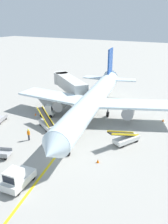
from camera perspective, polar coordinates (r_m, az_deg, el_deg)
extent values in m
plane|color=#9E9B93|center=(29.32, -6.08, -11.26)|extent=(300.00, 300.00, 0.00)
cube|color=yellow|center=(33.64, -3.57, -6.46)|extent=(15.58, 78.58, 0.01)
cylinder|color=silver|center=(38.21, 2.12, 2.81)|extent=(8.97, 30.08, 3.30)
cone|color=silver|center=(24.35, -7.99, -9.34)|extent=(3.63, 2.97, 3.23)
cone|color=silver|center=(53.51, 6.76, 8.76)|extent=(3.61, 3.35, 3.14)
cube|color=silver|center=(38.67, 13.48, 1.81)|extent=(13.69, 9.13, 0.36)
cylinder|color=gray|center=(38.19, 10.79, 0.17)|extent=(2.48, 3.50, 1.90)
cube|color=silver|center=(42.09, -7.26, 3.91)|extent=(13.07, 4.62, 0.36)
cylinder|color=gray|center=(40.92, -5.66, 1.97)|extent=(2.48, 3.50, 1.90)
cube|color=navy|center=(50.47, 6.42, 12.20)|extent=(1.04, 3.98, 5.20)
cube|color=silver|center=(50.37, 9.54, 7.77)|extent=(5.63, 3.77, 0.24)
cube|color=silver|center=(51.46, 2.85, 8.35)|extent=(5.31, 2.47, 0.24)
cylinder|color=#4C4C51|center=(29.01, -3.91, -7.95)|extent=(0.20, 0.20, 3.12)
cylinder|color=black|center=(29.67, -3.85, -10.09)|extent=(0.45, 0.62, 0.56)
cylinder|color=#4C4C51|center=(40.24, 5.85, 0.86)|extent=(0.20, 0.20, 3.12)
cylinder|color=black|center=(40.64, 5.79, -0.56)|extent=(0.53, 1.01, 0.96)
cylinder|color=#4C4C51|center=(41.23, -0.15, 1.51)|extent=(0.20, 0.20, 3.12)
cylinder|color=black|center=(41.63, -0.14, 0.12)|extent=(0.53, 1.01, 0.96)
cube|color=black|center=(25.74, -6.18, -6.48)|extent=(2.94, 1.52, 0.60)
cube|color=beige|center=(47.34, -3.36, 6.80)|extent=(11.02, 9.48, 2.50)
cylinder|color=beige|center=(52.55, -5.56, 8.28)|extent=(3.20, 3.20, 2.50)
cylinder|color=#59595B|center=(46.43, -2.52, 3.38)|extent=(0.56, 0.56, 2.35)
cube|color=#333338|center=(46.74, -2.50, 2.31)|extent=(1.80, 1.40, 0.50)
cube|color=silver|center=(25.70, -15.60, -15.56)|extent=(2.20, 3.75, 0.80)
cube|color=silver|center=(24.77, -16.75, -14.58)|extent=(1.65, 1.74, 1.10)
cube|color=black|center=(24.32, -17.92, -15.51)|extent=(1.43, 0.20, 0.77)
cylinder|color=black|center=(24.79, -15.82, -18.39)|extent=(0.27, 0.62, 0.60)
cylinder|color=black|center=(25.67, -18.78, -17.18)|extent=(0.27, 0.62, 0.60)
cylinder|color=black|center=(26.30, -12.34, -15.33)|extent=(0.27, 0.62, 0.60)
cylinder|color=black|center=(27.13, -15.23, -14.32)|extent=(0.27, 0.62, 0.60)
cube|color=silver|center=(41.14, -8.97, -0.18)|extent=(2.67, 1.93, 0.70)
cube|color=silver|center=(40.67, -8.49, 0.95)|extent=(1.33, 1.30, 1.10)
cube|color=black|center=(40.51, -7.80, 0.89)|extent=(0.35, 0.96, 0.77)
cylinder|color=black|center=(41.48, -7.59, -0.44)|extent=(0.64, 0.38, 0.60)
cylinder|color=black|center=(40.52, -8.09, -1.02)|extent=(0.64, 0.38, 0.60)
cylinder|color=black|center=(42.04, -9.76, -0.26)|extent=(0.64, 0.38, 0.60)
cylinder|color=black|center=(41.09, -10.30, -0.83)|extent=(0.64, 0.38, 0.60)
cube|color=silver|center=(32.69, 10.27, -6.52)|extent=(3.11, 4.06, 0.60)
cylinder|color=black|center=(31.62, 9.27, -8.12)|extent=(0.48, 0.63, 0.60)
cylinder|color=black|center=(32.42, 7.74, -7.21)|extent=(0.48, 0.63, 0.60)
cylinder|color=black|center=(33.30, 12.66, -6.74)|extent=(0.48, 0.63, 0.60)
cylinder|color=black|center=(34.07, 11.12, -5.91)|extent=(0.48, 0.63, 0.60)
cube|color=black|center=(31.87, 9.60, -5.31)|extent=(3.14, 4.83, 1.76)
cube|color=yellow|center=(31.53, 10.17, -5.43)|extent=(2.43, 4.47, 1.84)
cube|color=yellow|center=(32.10, 9.07, -4.83)|extent=(2.43, 4.47, 1.84)
cube|color=silver|center=(36.84, -8.92, -3.00)|extent=(4.02, 3.28, 0.60)
cylinder|color=black|center=(37.92, -10.54, -2.86)|extent=(0.63, 0.50, 0.60)
cylinder|color=black|center=(38.30, -8.75, -2.47)|extent=(0.63, 0.50, 0.60)
cylinder|color=black|center=(35.65, -9.05, -4.44)|extent=(0.63, 0.50, 0.60)
cylinder|color=black|center=(36.06, -7.17, -4.00)|extent=(0.63, 0.50, 0.60)
cube|color=black|center=(36.97, -9.36, -1.32)|extent=(4.72, 3.40, 1.76)
cube|color=yellow|center=(36.78, -10.02, -1.28)|extent=(4.31, 2.71, 1.84)
cube|color=yellow|center=(37.07, -8.72, -1.01)|extent=(4.31, 2.71, 1.84)
cube|color=gray|center=(31.55, -19.42, -8.46)|extent=(2.64, 1.04, 0.50)
cylinder|color=black|center=(30.34, -18.61, -10.77)|extent=(0.38, 0.24, 0.36)
cylinder|color=black|center=(31.25, -17.68, -9.62)|extent=(0.38, 0.24, 0.36)
cube|color=gray|center=(40.51, -19.06, -1.48)|extent=(0.90, 2.69, 0.50)
cylinder|color=black|center=(39.96, -19.87, -2.72)|extent=(0.22, 0.38, 0.36)
cylinder|color=black|center=(41.61, -18.48, -1.54)|extent=(0.22, 0.38, 0.36)
cylinder|color=black|center=(42.19, -19.91, -1.41)|extent=(0.22, 0.38, 0.36)
cylinder|color=#26262D|center=(33.87, -13.29, -6.04)|extent=(0.24, 0.24, 0.85)
cube|color=orange|center=(33.55, -13.39, -4.98)|extent=(0.36, 0.22, 0.56)
sphere|color=beige|center=(33.38, -13.45, -4.38)|extent=(0.20, 0.20, 0.20)
sphere|color=yellow|center=(33.35, -13.46, -4.29)|extent=(0.24, 0.24, 0.24)
cone|color=orange|center=(28.41, 3.40, -11.83)|extent=(0.36, 0.36, 0.44)
cone|color=orange|center=(40.99, 18.75, -1.88)|extent=(0.36, 0.36, 0.44)
cone|color=orange|center=(42.04, -11.75, -0.52)|extent=(0.36, 0.36, 0.44)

